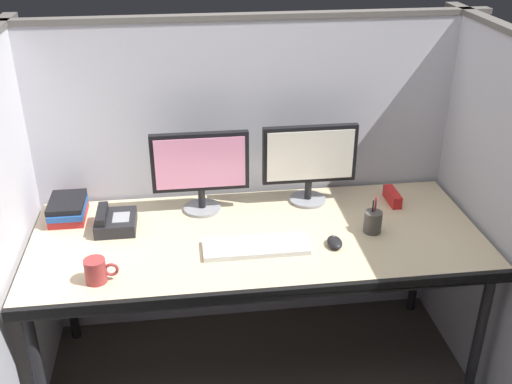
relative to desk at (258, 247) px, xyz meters
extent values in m
cube|color=silver|center=(0.00, 0.46, 0.08)|extent=(2.20, 0.05, 1.55)
cube|color=#605B56|center=(0.00, 0.46, 0.87)|extent=(2.21, 0.06, 0.02)
cube|color=silver|center=(-0.99, -0.09, 0.08)|extent=(0.05, 1.40, 1.55)
cube|color=silver|center=(0.99, -0.09, 0.08)|extent=(0.05, 1.40, 1.55)
cube|color=beige|center=(0.00, 0.01, 0.03)|extent=(1.90, 0.80, 0.04)
cube|color=black|center=(0.00, -0.38, 0.03)|extent=(1.90, 0.02, 0.05)
cylinder|color=black|center=(-0.89, -0.33, -0.34)|extent=(0.04, 0.04, 0.70)
cylinder|color=black|center=(0.89, -0.33, -0.34)|extent=(0.04, 0.04, 0.70)
cylinder|color=black|center=(-0.89, 0.35, -0.34)|extent=(0.04, 0.04, 0.70)
cylinder|color=black|center=(0.89, 0.35, -0.34)|extent=(0.04, 0.04, 0.70)
cylinder|color=gray|center=(-0.22, 0.27, 0.06)|extent=(0.17, 0.17, 0.01)
cylinder|color=black|center=(-0.22, 0.27, 0.11)|extent=(0.03, 0.03, 0.09)
cube|color=black|center=(-0.22, 0.27, 0.29)|extent=(0.43, 0.03, 0.27)
cube|color=pink|center=(-0.22, 0.25, 0.29)|extent=(0.39, 0.01, 0.23)
cylinder|color=gray|center=(0.27, 0.29, 0.06)|extent=(0.17, 0.17, 0.01)
cylinder|color=black|center=(0.27, 0.29, 0.11)|extent=(0.03, 0.03, 0.09)
cube|color=black|center=(0.27, 0.29, 0.29)|extent=(0.43, 0.03, 0.27)
cube|color=silver|center=(0.27, 0.27, 0.29)|extent=(0.39, 0.01, 0.23)
cube|color=silver|center=(-0.02, -0.10, 0.06)|extent=(0.43, 0.15, 0.02)
ellipsoid|color=black|center=(0.30, -0.11, 0.07)|extent=(0.06, 0.10, 0.03)
cylinder|color=#59595B|center=(0.30, -0.09, 0.08)|extent=(0.01, 0.01, 0.01)
cylinder|color=#4C4742|center=(0.49, -0.02, 0.10)|extent=(0.08, 0.08, 0.09)
cylinder|color=red|center=(0.50, -0.01, 0.13)|extent=(0.01, 0.01, 0.15)
cylinder|color=#263FB2|center=(0.50, -0.01, 0.13)|extent=(0.01, 0.01, 0.14)
cylinder|color=black|center=(0.48, -0.02, 0.13)|extent=(0.01, 0.01, 0.14)
cube|color=red|center=(0.66, 0.23, 0.08)|extent=(0.04, 0.15, 0.06)
cylinder|color=#993333|center=(-0.64, -0.24, 0.10)|extent=(0.08, 0.08, 0.09)
torus|color=#993333|center=(-0.58, -0.24, 0.10)|extent=(0.06, 0.01, 0.06)
cube|color=black|center=(-0.60, 0.15, 0.08)|extent=(0.17, 0.19, 0.06)
cube|color=black|center=(-0.65, 0.15, 0.12)|extent=(0.04, 0.17, 0.03)
cube|color=gray|center=(-0.57, 0.14, 0.11)|extent=(0.07, 0.09, 0.00)
cube|color=#B22626|center=(-0.81, 0.27, 0.07)|extent=(0.15, 0.21, 0.04)
cube|color=#1E478C|center=(-0.81, 0.26, 0.10)|extent=(0.15, 0.21, 0.03)
cube|color=black|center=(-0.81, 0.27, 0.13)|extent=(0.15, 0.21, 0.03)
camera|label=1|loc=(-0.29, -2.14, 1.37)|focal=42.00mm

